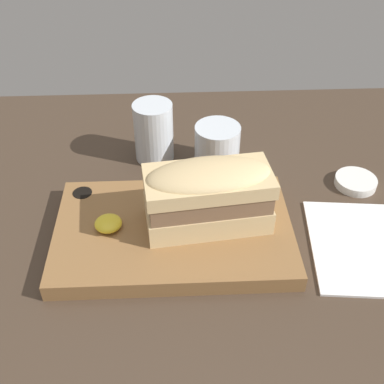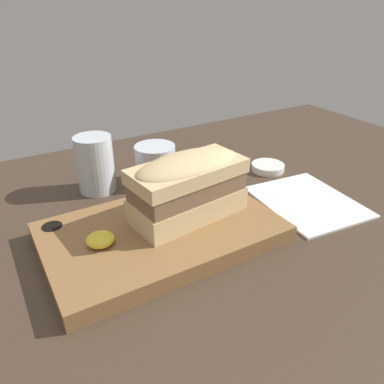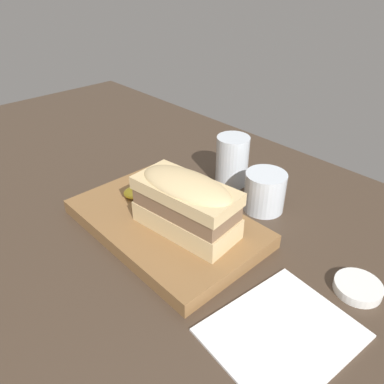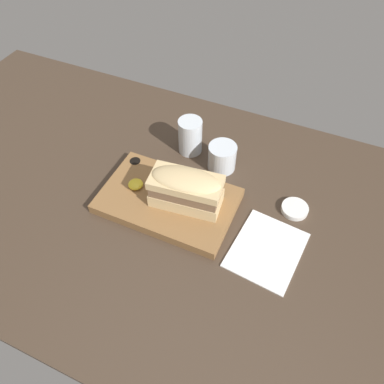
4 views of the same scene
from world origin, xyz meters
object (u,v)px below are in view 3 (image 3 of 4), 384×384
water_glass (232,164)px  sandwich (186,202)px  napkin (282,333)px  condiment_dish (358,287)px  serving_board (166,222)px  wine_glass (264,193)px

water_glass → sandwich: bearing=-68.5°
water_glass → napkin: size_ratio=0.53×
sandwich → napkin: (22.83, -3.73, -7.91)cm
sandwich → condiment_dish: size_ratio=2.67×
sandwich → serving_board: bearing=-177.1°
serving_board → condiment_dish: (31.05, 10.95, -0.61)cm
water_glass → wine_glass: (11.02, -2.84, -1.12)cm
serving_board → water_glass: (-2.99, 20.80, 3.34)cm
wine_glass → napkin: wine_glass is taller
sandwich → water_glass: size_ratio=1.73×
serving_board → napkin: 28.16cm
serving_board → wine_glass: size_ratio=4.39×
wine_glass → napkin: (19.89, -21.43, -3.34)cm
napkin → serving_board: bearing=172.9°
serving_board → water_glass: water_glass is taller
water_glass → condiment_dish: (34.03, -9.84, -3.95)cm
water_glass → serving_board: bearing=-81.8°
condiment_dish → wine_glass: bearing=163.1°
sandwich → water_glass: sandwich is taller
water_glass → condiment_dish: bearing=-16.1°
sandwich → napkin: 24.45cm
serving_board → sandwich: bearing=2.9°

